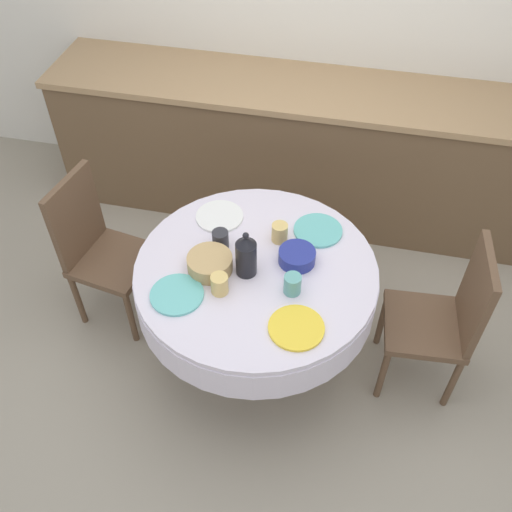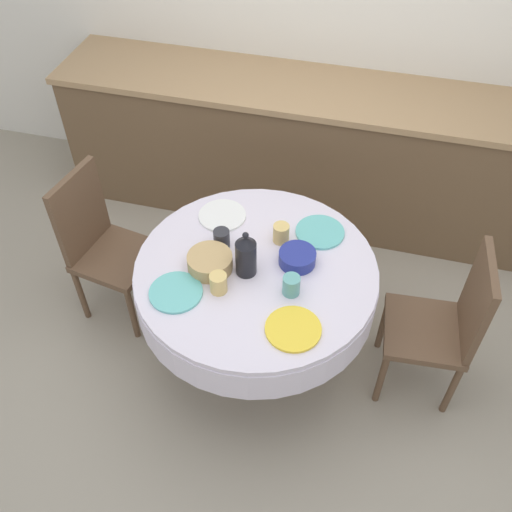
{
  "view_description": "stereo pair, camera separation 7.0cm",
  "coord_description": "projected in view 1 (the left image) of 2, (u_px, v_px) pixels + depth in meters",
  "views": [
    {
      "loc": [
        0.4,
        -1.82,
        2.76
      ],
      "look_at": [
        0.0,
        0.0,
        0.8
      ],
      "focal_mm": 40.0,
      "sensor_mm": 36.0,
      "label": 1
    },
    {
      "loc": [
        0.47,
        -1.8,
        2.76
      ],
      "look_at": [
        0.0,
        0.0,
        0.8
      ],
      "focal_mm": 40.0,
      "sensor_mm": 36.0,
      "label": 2
    }
  ],
  "objects": [
    {
      "name": "cup_far_right",
      "position": [
        280.0,
        233.0,
        2.85
      ],
      "size": [
        0.08,
        0.08,
        0.1
      ],
      "primitive_type": "cylinder",
      "color": "#DBB766",
      "rests_on": "dining_table"
    },
    {
      "name": "dining_table",
      "position": [
        256.0,
        284.0,
        2.85
      ],
      "size": [
        1.2,
        1.2,
        0.72
      ],
      "color": "brown",
      "rests_on": "ground_plane"
    },
    {
      "name": "chair_left",
      "position": [
        445.0,
        316.0,
        2.81
      ],
      "size": [
        0.43,
        0.43,
        0.94
      ],
      "rotation": [
        0.0,
        0.0,
        -4.64
      ],
      "color": "brown",
      "rests_on": "ground_plane"
    },
    {
      "name": "plate_far_right",
      "position": [
        318.0,
        230.0,
        2.92
      ],
      "size": [
        0.25,
        0.25,
        0.01
      ],
      "primitive_type": "cylinder",
      "color": "#60BCB7",
      "rests_on": "dining_table"
    },
    {
      "name": "plate_near_right",
      "position": [
        296.0,
        328.0,
        2.5
      ],
      "size": [
        0.25,
        0.25,
        0.01
      ],
      "primitive_type": "cylinder",
      "color": "yellow",
      "rests_on": "dining_table"
    },
    {
      "name": "plate_near_left",
      "position": [
        177.0,
        295.0,
        2.63
      ],
      "size": [
        0.25,
        0.25,
        0.01
      ],
      "primitive_type": "cylinder",
      "color": "#60BCB7",
      "rests_on": "dining_table"
    },
    {
      "name": "cup_near_right",
      "position": [
        292.0,
        284.0,
        2.62
      ],
      "size": [
        0.08,
        0.08,
        0.1
      ],
      "primitive_type": "cylinder",
      "color": "#5BA39E",
      "rests_on": "dining_table"
    },
    {
      "name": "chair_right",
      "position": [
        98.0,
        246.0,
        3.15
      ],
      "size": [
        0.46,
        0.46,
        0.94
      ],
      "rotation": [
        0.0,
        0.0,
        -1.74
      ],
      "color": "brown",
      "rests_on": "ground_plane"
    },
    {
      "name": "wall_back",
      "position": [
        315.0,
        7.0,
        3.46
      ],
      "size": [
        7.0,
        0.05,
        2.6
      ],
      "color": "silver",
      "rests_on": "ground_plane"
    },
    {
      "name": "kitchen_counter",
      "position": [
        299.0,
        150.0,
        3.83
      ],
      "size": [
        3.24,
        0.64,
        0.96
      ],
      "color": "brown",
      "rests_on": "ground_plane"
    },
    {
      "name": "ground_plane",
      "position": [
        256.0,
        352.0,
        3.28
      ],
      "size": [
        12.0,
        12.0,
        0.0
      ],
      "primitive_type": "plane",
      "color": "#9E937F"
    },
    {
      "name": "cup_near_left",
      "position": [
        220.0,
        284.0,
        2.62
      ],
      "size": [
        0.08,
        0.08,
        0.1
      ],
      "primitive_type": "cylinder",
      "color": "#DBB766",
      "rests_on": "dining_table"
    },
    {
      "name": "cup_far_left",
      "position": [
        220.0,
        240.0,
        2.82
      ],
      "size": [
        0.08,
        0.08,
        0.1
      ],
      "primitive_type": "cylinder",
      "color": "#28282D",
      "rests_on": "dining_table"
    },
    {
      "name": "plate_far_left",
      "position": [
        220.0,
        216.0,
        3.0
      ],
      "size": [
        0.25,
        0.25,
        0.01
      ],
      "primitive_type": "cylinder",
      "color": "white",
      "rests_on": "dining_table"
    },
    {
      "name": "coffee_carafe",
      "position": [
        246.0,
        256.0,
        2.65
      ],
      "size": [
        0.1,
        0.1,
        0.26
      ],
      "color": "black",
      "rests_on": "dining_table"
    },
    {
      "name": "fruit_bowl",
      "position": [
        297.0,
        257.0,
        2.76
      ],
      "size": [
        0.18,
        0.18,
        0.07
      ],
      "primitive_type": "cylinder",
      "color": "navy",
      "rests_on": "dining_table"
    },
    {
      "name": "bread_basket",
      "position": [
        210.0,
        263.0,
        2.72
      ],
      "size": [
        0.22,
        0.22,
        0.08
      ],
      "primitive_type": "cylinder",
      "color": "tan",
      "rests_on": "dining_table"
    }
  ]
}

